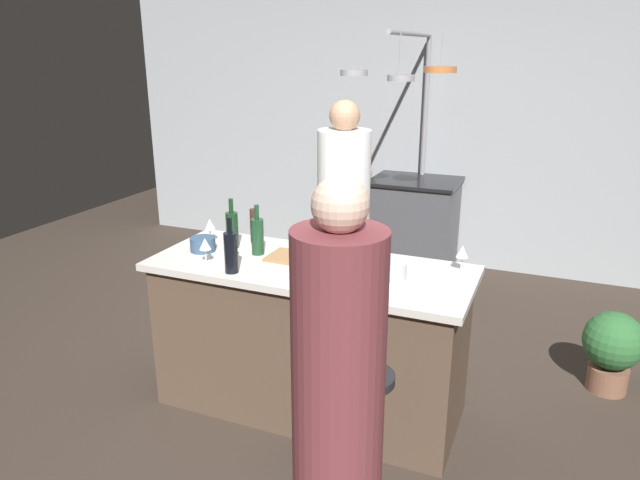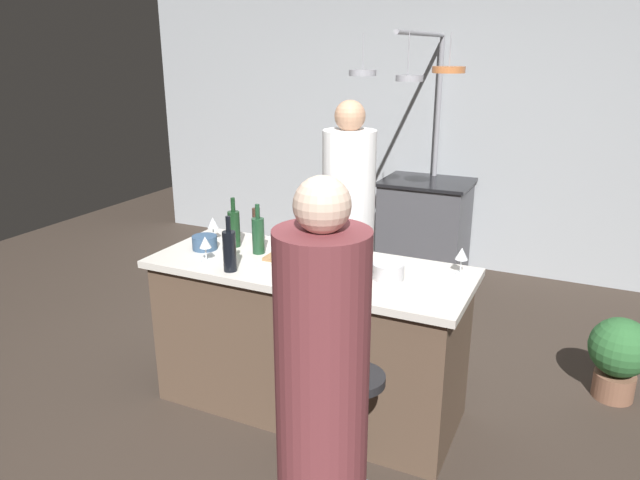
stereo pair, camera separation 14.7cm
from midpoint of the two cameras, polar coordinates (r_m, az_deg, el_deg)
ground_plane at (r=3.67m, az=-2.13°, el=-15.72°), size 9.00×9.00×0.00m
back_wall at (r=5.80m, az=9.71°, el=10.54°), size 6.40×0.16×2.60m
kitchen_island at (r=3.44m, az=-2.22°, el=-9.44°), size 1.80×0.72×0.90m
stove_range at (r=5.60m, az=8.31°, el=1.39°), size 0.80×0.64×0.89m
chef at (r=4.13m, az=1.24°, el=0.60°), size 0.36×0.36×1.72m
bar_stool_right at (r=2.81m, az=2.74°, el=-18.21°), size 0.28×0.28×0.68m
guest_right at (r=2.28m, az=-0.17°, el=-15.96°), size 0.35×0.35×1.65m
overhead_pot_rack at (r=4.95m, az=7.99°, el=13.27°), size 0.87×1.33×2.17m
potted_plant at (r=4.05m, az=25.60°, el=-9.35°), size 0.36×0.36×0.52m
cutting_board at (r=3.34m, az=-3.56°, el=-1.74°), size 0.32×0.22×0.02m
pepper_mill at (r=3.63m, az=-7.58°, el=1.38°), size 0.05×0.05×0.21m
wine_bottle_green at (r=3.41m, az=-7.32°, el=0.42°), size 0.07×0.07×0.30m
wine_bottle_dark at (r=3.15m, az=-9.97°, el=-1.11°), size 0.07×0.07×0.31m
wine_bottle_red at (r=3.55m, az=-9.71°, el=1.05°), size 0.07×0.07×0.30m
wine_glass_by_chef at (r=3.32m, az=-12.35°, el=-0.50°), size 0.07×0.07×0.15m
wine_glass_near_left_guest at (r=3.69m, az=-11.79°, el=1.40°), size 0.07×0.07×0.15m
wine_glass_near_right_guest at (r=3.20m, az=12.38°, el=-1.23°), size 0.07×0.07×0.15m
mixing_bowl_blue at (r=3.54m, az=-12.49°, el=-0.41°), size 0.15×0.15×0.08m
mixing_bowl_steel at (r=3.08m, az=5.53°, el=-2.92°), size 0.17×0.17×0.08m
mixing_bowl_wooden at (r=2.97m, az=2.00°, el=-3.69°), size 0.17×0.17×0.08m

